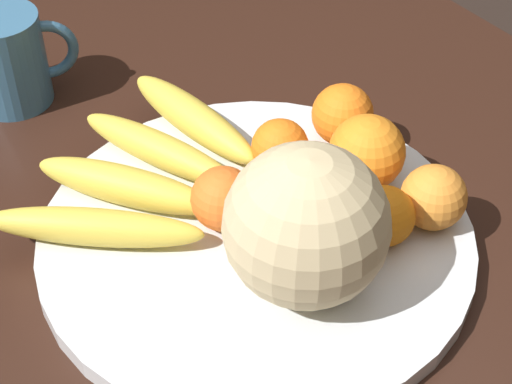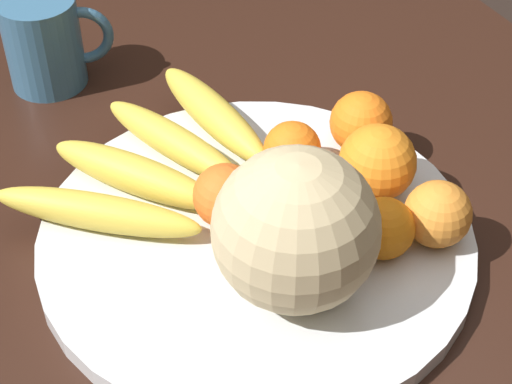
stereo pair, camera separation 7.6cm
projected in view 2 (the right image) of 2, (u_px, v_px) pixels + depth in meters
kitchen_table at (241, 373)px, 0.81m from camera, size 1.23×1.05×0.71m
fruit_bowl at (256, 238)px, 0.80m from camera, size 0.41×0.41×0.02m
melon at (296, 230)px, 0.69m from camera, size 0.14×0.14×0.14m
banana_bunch at (159, 158)px, 0.84m from camera, size 0.26×0.28×0.04m
orange_front_left at (377, 162)px, 0.81m from camera, size 0.07×0.07×0.07m
orange_front_right at (438, 214)px, 0.76m from camera, size 0.06×0.06×0.06m
orange_mid_center at (292, 150)px, 0.83m from camera, size 0.06×0.06×0.06m
orange_back_left at (361, 122)px, 0.86m from camera, size 0.06×0.06×0.06m
orange_back_right at (226, 196)px, 0.78m from camera, size 0.06×0.06×0.06m
orange_top_small at (384, 228)px, 0.75m from camera, size 0.06×0.06×0.06m
produce_tag at (308, 258)px, 0.76m from camera, size 0.09×0.08×0.00m
ceramic_mug at (46, 42)px, 0.97m from camera, size 0.09×0.13×0.11m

